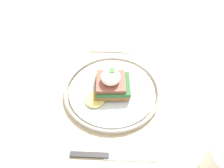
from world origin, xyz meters
TOP-DOWN VIEW (x-y plane):
  - dining_table at (0.00, 0.00)m, footprint 0.82×0.76m
  - plate at (-0.02, 0.05)m, footprint 0.26×0.26m
  - sandwich at (-0.01, 0.05)m, footprint 0.10×0.12m
  - fork at (-0.19, 0.06)m, footprint 0.02×0.14m
  - knife at (0.16, 0.04)m, footprint 0.03×0.19m
  - cup at (0.19, 0.27)m, footprint 0.07×0.07m

SIDE VIEW (x-z plane):
  - dining_table at x=0.00m, z-range 0.23..0.96m
  - fork at x=-0.19m, z-range 0.72..0.73m
  - knife at x=0.16m, z-range 0.72..0.73m
  - plate at x=-0.02m, z-range 0.72..0.74m
  - cup at x=0.19m, z-range 0.72..0.80m
  - sandwich at x=-0.01m, z-range 0.73..0.80m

